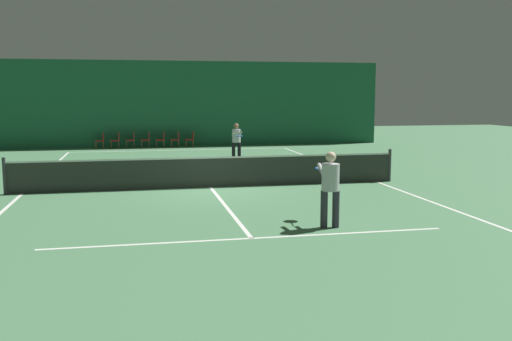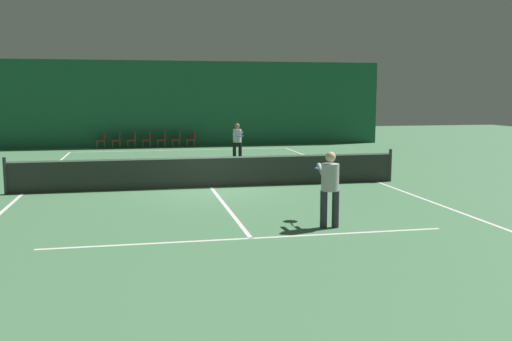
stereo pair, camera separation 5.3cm
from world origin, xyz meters
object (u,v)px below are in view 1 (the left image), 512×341
Objects in this scene: player_far at (236,139)px; courtside_chair_3 at (147,139)px; courtside_chair_1 at (116,139)px; courtside_chair_6 at (191,138)px; player_near at (330,183)px; courtside_chair_5 at (176,138)px; tennis_net at (210,171)px; courtside_chair_2 at (132,139)px; courtside_chair_0 at (101,140)px; courtside_chair_4 at (161,139)px.

courtside_chair_3 is (-3.70, 6.64, -0.45)m from player_far.
courtside_chair_1 is 1.00× the size of courtside_chair_6.
player_near is 19.40m from courtside_chair_5.
courtside_chair_6 is at bearing 90.00° from courtside_chair_5.
tennis_net is 13.73m from courtside_chair_2.
player_near reaches higher than courtside_chair_2.
courtside_chair_1 is at bearing 103.48° from tennis_net.
player_near is 19.62m from courtside_chair_3.
courtside_chair_1 is at bearing -90.00° from courtside_chair_2.
player_far is at bearing 38.39° from courtside_chair_1.
courtside_chair_5 is (3.13, 0.00, 0.00)m from courtside_chair_1.
player_near is at bearing 10.35° from courtside_chair_3.
tennis_net is 14.29× the size of courtside_chair_2.
courtside_chair_3 is (0.78, 0.00, 0.00)m from courtside_chair_2.
tennis_net reaches higher than courtside_chair_3.
courtside_chair_2 is 1.00× the size of courtside_chair_5.
courtside_chair_0 is 0.78m from courtside_chair_1.
tennis_net is 7.17m from player_far.
courtside_chair_1 is (-5.26, 6.64, -0.45)m from player_far.
courtside_chair_3 is at bearing 97.05° from tennis_net.
courtside_chair_5 is at bearing -159.16° from player_far.
courtside_chair_3 is at bearing 17.92° from player_near.
courtside_chair_6 is (3.92, 0.00, 0.00)m from courtside_chair_1.
courtside_chair_2 is at bearing 90.00° from courtside_chair_1.
courtside_chair_6 is (2.35, 0.00, 0.00)m from courtside_chair_3.
courtside_chair_5 is at bearing -90.00° from courtside_chair_6.
courtside_chair_4 is (2.35, 0.00, 0.00)m from courtside_chair_1.
tennis_net is at bearing 25.33° from player_near.
courtside_chair_1 and courtside_chair_4 have the same top height.
courtside_chair_1 is at bearing -90.00° from courtside_chair_4.
courtside_chair_0 is (-4.02, 13.51, -0.03)m from tennis_net.
tennis_net is 13.54m from courtside_chair_4.
courtside_chair_3 is 1.00× the size of courtside_chair_4.
courtside_chair_5 is (3.92, 0.00, 0.00)m from courtside_chair_0.
courtside_chair_0 and courtside_chair_3 have the same top height.
courtside_chair_0 is at bearing -90.00° from courtside_chair_3.
courtside_chair_1 is 2.35m from courtside_chair_4.
courtside_chair_6 is (-1.17, 19.29, -0.48)m from player_near.
tennis_net is 13.51m from courtside_chair_5.
courtside_chair_4 is 1.00× the size of courtside_chair_5.
courtside_chair_5 is (2.35, 0.00, 0.00)m from courtside_chair_2.
courtside_chair_4 is at bearing -153.25° from player_far.
player_near reaches higher than courtside_chair_1.
courtside_chair_1 is 1.00× the size of courtside_chair_2.
courtside_chair_1 is (-3.24, 13.51, -0.03)m from tennis_net.
tennis_net reaches higher than courtside_chair_2.
courtside_chair_6 is at bearing 90.00° from courtside_chair_3.
courtside_chair_3 is (-3.52, 19.29, -0.48)m from player_near.
player_near is 1.97× the size of courtside_chair_3.
courtside_chair_0 is 4.70m from courtside_chair_6.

